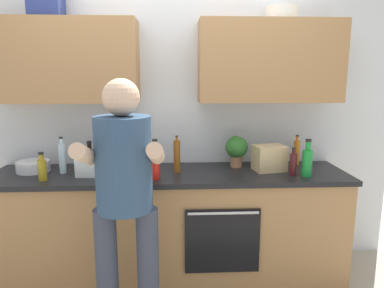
{
  "coord_description": "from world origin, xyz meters",
  "views": [
    {
      "loc": [
        0.05,
        -2.75,
        1.67
      ],
      "look_at": [
        0.18,
        -0.1,
        1.15
      ],
      "focal_mm": 33.14,
      "sensor_mm": 36.0,
      "label": 1
    }
  ],
  "objects_px": {
    "bottle_wine": "(293,164)",
    "bottle_hotsauce": "(155,162)",
    "potted_herb": "(237,149)",
    "bottle_soy": "(90,157)",
    "bottle_oil": "(42,169)",
    "grocery_bag_produce": "(91,165)",
    "grocery_bag_bread": "(269,158)",
    "bottle_syrup": "(177,156)",
    "mixing_bowl": "(33,166)",
    "person_standing": "(125,191)",
    "cup_coffee": "(129,168)",
    "bottle_water": "(62,158)",
    "bottle_juice": "(296,152)",
    "bottle_soda": "(307,161)"
  },
  "relations": [
    {
      "from": "bottle_wine",
      "to": "potted_herb",
      "type": "bearing_deg",
      "value": 144.95
    },
    {
      "from": "person_standing",
      "to": "bottle_oil",
      "type": "height_order",
      "value": "person_standing"
    },
    {
      "from": "bottle_hotsauce",
      "to": "potted_herb",
      "type": "distance_m",
      "value": 0.74
    },
    {
      "from": "bottle_juice",
      "to": "cup_coffee",
      "type": "height_order",
      "value": "bottle_juice"
    },
    {
      "from": "bottle_wine",
      "to": "bottle_hotsauce",
      "type": "height_order",
      "value": "bottle_hotsauce"
    },
    {
      "from": "bottle_soy",
      "to": "grocery_bag_bread",
      "type": "bearing_deg",
      "value": -7.34
    },
    {
      "from": "bottle_soda",
      "to": "grocery_bag_produce",
      "type": "distance_m",
      "value": 1.67
    },
    {
      "from": "bottle_oil",
      "to": "cup_coffee",
      "type": "bearing_deg",
      "value": 14.9
    },
    {
      "from": "bottle_syrup",
      "to": "mixing_bowl",
      "type": "relative_size",
      "value": 1.14
    },
    {
      "from": "bottle_soy",
      "to": "grocery_bag_bread",
      "type": "distance_m",
      "value": 1.5
    },
    {
      "from": "person_standing",
      "to": "bottle_soy",
      "type": "xyz_separation_m",
      "value": [
        -0.41,
        0.89,
        0.01
      ]
    },
    {
      "from": "bottle_oil",
      "to": "bottle_wine",
      "type": "bearing_deg",
      "value": 1.37
    },
    {
      "from": "bottle_hotsauce",
      "to": "bottle_juice",
      "type": "height_order",
      "value": "bottle_hotsauce"
    },
    {
      "from": "bottle_juice",
      "to": "potted_herb",
      "type": "bearing_deg",
      "value": -174.04
    },
    {
      "from": "person_standing",
      "to": "bottle_juice",
      "type": "relative_size",
      "value": 6.35
    },
    {
      "from": "potted_herb",
      "to": "bottle_juice",
      "type": "bearing_deg",
      "value": 5.96
    },
    {
      "from": "bottle_juice",
      "to": "cup_coffee",
      "type": "xyz_separation_m",
      "value": [
        -1.42,
        -0.22,
        -0.07
      ]
    },
    {
      "from": "bottle_wine",
      "to": "cup_coffee",
      "type": "height_order",
      "value": "bottle_wine"
    },
    {
      "from": "bottle_wine",
      "to": "bottle_oil",
      "type": "height_order",
      "value": "bottle_wine"
    },
    {
      "from": "bottle_water",
      "to": "grocery_bag_bread",
      "type": "height_order",
      "value": "bottle_water"
    },
    {
      "from": "bottle_syrup",
      "to": "grocery_bag_bread",
      "type": "relative_size",
      "value": 1.2
    },
    {
      "from": "bottle_oil",
      "to": "bottle_water",
      "type": "distance_m",
      "value": 0.22
    },
    {
      "from": "bottle_juice",
      "to": "bottle_oil",
      "type": "relative_size",
      "value": 1.22
    },
    {
      "from": "grocery_bag_produce",
      "to": "bottle_oil",
      "type": "bearing_deg",
      "value": -158.8
    },
    {
      "from": "bottle_juice",
      "to": "bottle_water",
      "type": "bearing_deg",
      "value": -174.72
    },
    {
      "from": "bottle_soy",
      "to": "potted_herb",
      "type": "relative_size",
      "value": 0.84
    },
    {
      "from": "cup_coffee",
      "to": "grocery_bag_bread",
      "type": "relative_size",
      "value": 0.36
    },
    {
      "from": "bottle_syrup",
      "to": "bottle_juice",
      "type": "height_order",
      "value": "bottle_syrup"
    },
    {
      "from": "bottle_water",
      "to": "person_standing",
      "type": "bearing_deg",
      "value": -50.23
    },
    {
      "from": "person_standing",
      "to": "cup_coffee",
      "type": "bearing_deg",
      "value": 95.2
    },
    {
      "from": "bottle_soda",
      "to": "bottle_water",
      "type": "bearing_deg",
      "value": 174.55
    },
    {
      "from": "person_standing",
      "to": "bottle_water",
      "type": "height_order",
      "value": "person_standing"
    },
    {
      "from": "bottle_soda",
      "to": "bottle_syrup",
      "type": "bearing_deg",
      "value": 170.47
    },
    {
      "from": "bottle_soy",
      "to": "potted_herb",
      "type": "xyz_separation_m",
      "value": [
        1.24,
        -0.06,
        0.07
      ]
    },
    {
      "from": "bottle_hotsauce",
      "to": "grocery_bag_produce",
      "type": "relative_size",
      "value": 1.51
    },
    {
      "from": "bottle_soy",
      "to": "cup_coffee",
      "type": "distance_m",
      "value": 0.42
    },
    {
      "from": "potted_herb",
      "to": "bottle_syrup",
      "type": "bearing_deg",
      "value": -164.69
    },
    {
      "from": "bottle_hotsauce",
      "to": "bottle_oil",
      "type": "distance_m",
      "value": 0.83
    },
    {
      "from": "grocery_bag_bread",
      "to": "bottle_wine",
      "type": "bearing_deg",
      "value": -45.38
    },
    {
      "from": "bottle_soy",
      "to": "bottle_wine",
      "type": "bearing_deg",
      "value": -11.77
    },
    {
      "from": "grocery_bag_produce",
      "to": "grocery_bag_bread",
      "type": "bearing_deg",
      "value": 2.7
    },
    {
      "from": "bottle_wine",
      "to": "bottle_juice",
      "type": "distance_m",
      "value": 0.36
    },
    {
      "from": "bottle_oil",
      "to": "potted_herb",
      "type": "height_order",
      "value": "potted_herb"
    },
    {
      "from": "bottle_soy",
      "to": "mixing_bowl",
      "type": "xyz_separation_m",
      "value": [
        -0.43,
        -0.13,
        -0.04
      ]
    },
    {
      "from": "bottle_juice",
      "to": "potted_herb",
      "type": "height_order",
      "value": "potted_herb"
    },
    {
      "from": "bottle_juice",
      "to": "potted_herb",
      "type": "distance_m",
      "value": 0.54
    },
    {
      "from": "bottle_wine",
      "to": "bottle_hotsauce",
      "type": "xyz_separation_m",
      "value": [
        -1.06,
        -0.05,
        0.04
      ]
    },
    {
      "from": "bottle_juice",
      "to": "bottle_oil",
      "type": "height_order",
      "value": "bottle_juice"
    },
    {
      "from": "person_standing",
      "to": "bottle_hotsauce",
      "type": "bearing_deg",
      "value": 72.19
    },
    {
      "from": "cup_coffee",
      "to": "potted_herb",
      "type": "bearing_deg",
      "value": 10.24
    }
  ]
}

